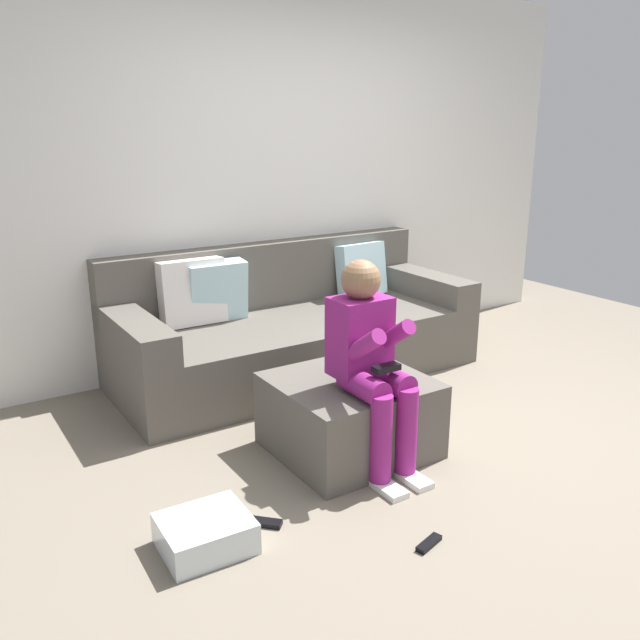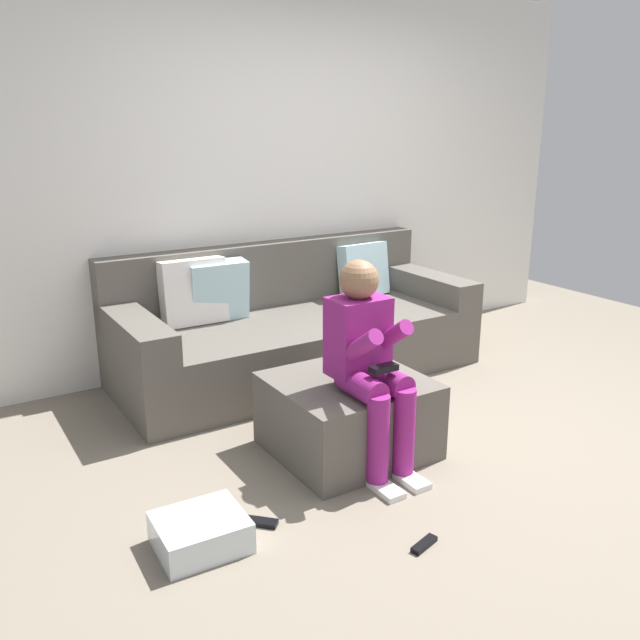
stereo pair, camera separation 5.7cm
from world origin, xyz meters
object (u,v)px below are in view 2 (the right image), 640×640
Objects in this scene: ottoman at (348,415)px; remote_near_ottoman at (424,544)px; couch_sectional at (292,330)px; remote_by_storage_bin at (256,522)px; storage_bin at (201,532)px; person_seated at (369,358)px.

remote_near_ottoman is at bearing -103.34° from ottoman.
remote_near_ottoman is (-0.54, -2.05, -0.30)m from couch_sectional.
ottoman is (-0.33, -1.18, -0.10)m from couch_sectional.
couch_sectional is 13.06× the size of remote_by_storage_bin.
remote_by_storage_bin is (-0.52, 0.52, 0.00)m from remote_near_ottoman.
remote_near_ottoman is (0.79, -0.49, -0.06)m from storage_bin.
remote_near_ottoman is 0.75× the size of remote_by_storage_bin.
storage_bin is 0.28m from remote_by_storage_bin.
remote_near_ottoman is (-0.20, -0.69, -0.57)m from person_seated.
storage_bin is at bearing -168.64° from person_seated.
person_seated is at bearing -103.88° from couch_sectional.
couch_sectional reaches higher than storage_bin.
couch_sectional is 6.84× the size of storage_bin.
ottoman is 1.08m from storage_bin.
storage_bin is 1.91× the size of remote_by_storage_bin.
person_seated is 2.92× the size of storage_bin.
couch_sectional is at bearing 49.63° from storage_bin.
ottoman is 0.84m from remote_by_storage_bin.
person_seated is 7.45× the size of remote_near_ottoman.
remote_by_storage_bin is at bearing -124.56° from couch_sectional.
storage_bin is at bearing 131.85° from remote_near_ottoman.
storage_bin is at bearing -158.91° from ottoman.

